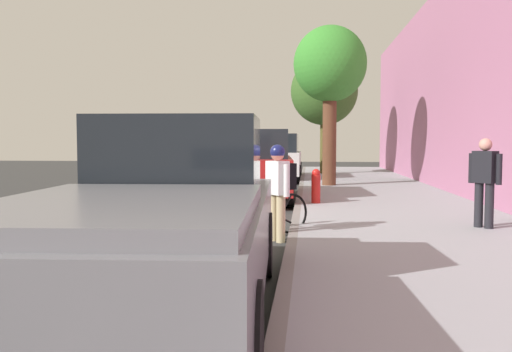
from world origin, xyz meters
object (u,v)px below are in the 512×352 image
Objects in this scene: bicycle_at_curb at (268,214)px; pedestrian_on_phone at (485,178)px; parked_suv_white_far at (278,157)px; street_tree_mid_block at (324,92)px; parked_pickup_grey_second at (164,223)px; parked_suv_red_mid at (257,165)px; cyclist_with_backpack at (279,183)px; fire_hydrant at (316,186)px; street_tree_near_cyclist at (330,67)px.

pedestrian_on_phone is (3.77, 0.30, 0.65)m from bicycle_at_curb.
street_tree_mid_block is at bearing 54.16° from parked_suv_white_far.
parked_suv_red_mid is at bearing 90.30° from parked_pickup_grey_second.
parked_suv_red_mid is 0.88× the size of street_tree_mid_block.
street_tree_mid_block is at bearing 84.22° from parked_pickup_grey_second.
street_tree_mid_block is at bearing 85.89° from cyclist_with_backpack.
parked_suv_white_far is 5.60× the size of fire_hydrant.
parked_suv_white_far is 0.86× the size of street_tree_mid_block.
parked_suv_red_mid reaches higher than pedestrian_on_phone.
cyclist_with_backpack is 1.04× the size of pedestrian_on_phone.
parked_pickup_grey_second is 17.90m from parked_suv_white_far.
cyclist_with_backpack is (0.81, -13.93, -0.04)m from parked_suv_white_far.
cyclist_with_backpack is 4.36m from fire_hydrant.
parked_pickup_grey_second is at bearing -90.27° from parked_suv_white_far.
parked_suv_red_mid is 7.88m from parked_suv_white_far.
pedestrian_on_phone is at bearing 46.64° from parked_pickup_grey_second.
cyclist_with_backpack is 1.94× the size of fire_hydrant.
street_tree_near_cyclist is (1.42, 9.40, 3.82)m from bicycle_at_curb.
parked_suv_red_mid is 2.95× the size of cyclist_with_backpack.
parked_suv_red_mid is 6.96m from pedestrian_on_phone.
fire_hydrant is (1.57, 8.26, -0.31)m from parked_pickup_grey_second.
parked_suv_white_far is 13.95m from cyclist_with_backpack.
parked_pickup_grey_second is 21.02m from street_tree_mid_block.
street_tree_mid_block is (2.10, 20.69, 3.10)m from parked_pickup_grey_second.
parked_suv_red_mid reaches higher than bicycle_at_curb.
parked_suv_white_far is 5.56m from street_tree_near_cyclist.
parked_suv_red_mid is at bearing -119.57° from street_tree_near_cyclist.
street_tree_near_cyclist is 6.88m from street_tree_mid_block.
pedestrian_on_phone is at bearing -51.05° from fire_hydrant.
fire_hydrant is at bearing -47.29° from parked_suv_red_mid.
parked_suv_red_mid is 5.72× the size of fire_hydrant.
parked_suv_red_mid is 2.43m from fire_hydrant.
parked_suv_red_mid is at bearing -101.39° from street_tree_mid_block.
parked_suv_red_mid reaches higher than parked_pickup_grey_second.
parked_pickup_grey_second is 0.99× the size of street_tree_near_cyclist.
fire_hydrant is at bearing 128.95° from pedestrian_on_phone.
street_tree_mid_block is at bearing 78.61° from parked_suv_red_mid.
bicycle_at_curb is at bearing -175.42° from pedestrian_on_phone.
pedestrian_on_phone is (2.35, -15.98, -2.96)m from street_tree_mid_block.
parked_suv_red_mid is at bearing 130.24° from pedestrian_on_phone.
street_tree_near_cyclist is at bearing -90.00° from street_tree_mid_block.
fire_hydrant is (-2.88, 3.56, -0.45)m from pedestrian_on_phone.
cyclist_with_backpack reaches higher than fire_hydrant.
parked_suv_red_mid is 3.42× the size of bicycle_at_curb.
street_tree_mid_block is (1.42, 16.28, 3.61)m from bicycle_at_curb.
parked_pickup_grey_second is 4.07m from cyclist_with_backpack.
street_tree_mid_block reaches higher than fire_hydrant.
street_tree_near_cyclist is at bearing 104.47° from pedestrian_on_phone.
fire_hydrant is at bearing -81.24° from parked_suv_white_far.
fire_hydrant is (1.48, -9.64, -0.43)m from parked_suv_white_far.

